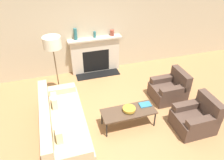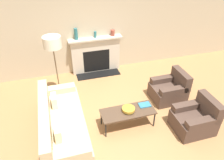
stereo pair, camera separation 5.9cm
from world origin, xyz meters
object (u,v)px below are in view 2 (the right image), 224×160
Objects in this scene: bowl at (128,109)px; floor_lamp at (53,48)px; mantel_vase_center_right at (113,33)px; couch at (61,124)px; armchair_far at (170,89)px; mantel_vase_center_left at (95,34)px; coffee_table at (128,112)px; mantel_vase_left at (76,34)px; book at (145,105)px; fireplace at (96,55)px; armchair_near at (196,119)px.

floor_lamp reaches higher than bowl.
couch is at bearing -127.33° from mantel_vase_center_right.
armchair_far is 4.49× the size of mantel_vase_center_left.
mantel_vase_left reaches higher than coffee_table.
book is at bearing -77.66° from mantel_vase_center_left.
mantel_vase_center_left is (1.35, 2.47, 0.95)m from couch.
mantel_vase_center_right is at bearing 1.49° from fireplace.
mantel_vase_center_left is (-0.12, 2.63, 0.85)m from coffee_table.
armchair_far is at bearing -63.59° from mantel_vase_center_right.
mantel_vase_center_left is (-1.53, 1.99, 0.95)m from armchair_far.
fireplace is 0.87m from mantel_vase_center_right.
armchair_far reaches higher than coffee_table.
armchair_near is 2.50× the size of mantel_vase_left.
couch is 1.84× the size of coffee_table.
mantel_vase_left is (-1.12, 2.55, 0.88)m from book.
fireplace is 2.60m from book.
couch is 2.96m from armchair_near.
mantel_vase_center_left is at bearing -142.49° from armchair_far.
mantel_vase_left is (0.70, 1.07, -0.14)m from floor_lamp.
mantel_vase_center_left is (-0.13, 2.63, 0.76)m from bowl.
couch is 1.91m from book.
floor_lamp is 1.67m from mantel_vase_center_left.
armchair_far is 0.69× the size of coffee_table.
armchair_far is at bearing -80.56° from couch.
couch is 2.79m from mantel_vase_left.
mantel_vase_center_left is (0.57, 0.00, -0.07)m from mantel_vase_left.
book is 1.51× the size of mantel_vase_center_right.
mantel_vase_center_right is at bearing -37.33° from couch.
armchair_far is (0.00, 1.16, 0.00)m from armchair_near.
coffee_table is 2.87m from mantel_vase_left.
armchair_near is 4.49× the size of mantel_vase_center_left.
armchair_far is at bearing -52.49° from mantel_vase_center_left.
bowl is at bearing -48.17° from floor_lamp.
floor_lamp reaches higher than mantel_vase_left.
floor_lamp is (-1.40, 1.56, 0.98)m from bowl.
book is at bearing -121.88° from armchair_near.
floor_lamp is at bearing -139.94° from fireplace.
mantel_vase_center_left reaches higher than bowl.
mantel_vase_center_right is at bearing 91.85° from book.
bowl is at bearing -167.81° from book.
mantel_vase_center_right is (0.54, 0.00, -0.00)m from mantel_vase_center_left.
coffee_table is at bearing -110.32° from armchair_near.
mantel_vase_left is 1.11m from mantel_vase_center_right.
book is (0.57, -2.53, -0.12)m from fireplace.
mantel_vase_center_left is at bearing 92.65° from coffee_table.
bowl is at bearing 16.02° from coffee_table.
mantel_vase_left reaches higher than fireplace.
coffee_table is at bearing -75.33° from mantel_vase_left.
fireplace is 8.74× the size of mantel_vase_center_left.
floor_lamp is 2.11m from mantel_vase_center_right.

